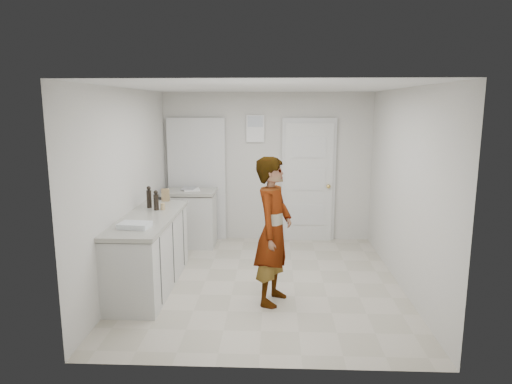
{
  "coord_description": "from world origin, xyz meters",
  "views": [
    {
      "loc": [
        0.13,
        -5.67,
        2.29
      ],
      "look_at": [
        -0.12,
        0.4,
        1.13
      ],
      "focal_mm": 32.0,
      "sensor_mm": 36.0,
      "label": 1
    }
  ],
  "objects_px": {
    "cake_mix_box": "(166,195)",
    "oil_cruet_b": "(149,197)",
    "oil_cruet_a": "(156,201)",
    "baking_dish": "(135,225)",
    "spice_jar": "(163,207)",
    "egg_bowl": "(134,227)",
    "person": "(273,231)"
  },
  "relations": [
    {
      "from": "person",
      "to": "oil_cruet_b",
      "type": "height_order",
      "value": "person"
    },
    {
      "from": "cake_mix_box",
      "to": "oil_cruet_b",
      "type": "relative_size",
      "value": 0.61
    },
    {
      "from": "spice_jar",
      "to": "oil_cruet_a",
      "type": "height_order",
      "value": "oil_cruet_a"
    },
    {
      "from": "person",
      "to": "oil_cruet_a",
      "type": "height_order",
      "value": "person"
    },
    {
      "from": "cake_mix_box",
      "to": "oil_cruet_a",
      "type": "height_order",
      "value": "oil_cruet_a"
    },
    {
      "from": "spice_jar",
      "to": "baking_dish",
      "type": "distance_m",
      "value": 0.91
    },
    {
      "from": "person",
      "to": "oil_cruet_a",
      "type": "bearing_deg",
      "value": 83.13
    },
    {
      "from": "oil_cruet_a",
      "to": "baking_dish",
      "type": "relative_size",
      "value": 0.74
    },
    {
      "from": "person",
      "to": "oil_cruet_b",
      "type": "distance_m",
      "value": 1.9
    },
    {
      "from": "cake_mix_box",
      "to": "person",
      "type": "bearing_deg",
      "value": -46.78
    },
    {
      "from": "spice_jar",
      "to": "person",
      "type": "bearing_deg",
      "value": -27.03
    },
    {
      "from": "spice_jar",
      "to": "oil_cruet_b",
      "type": "height_order",
      "value": "oil_cruet_b"
    },
    {
      "from": "oil_cruet_b",
      "to": "spice_jar",
      "type": "bearing_deg",
      "value": -28.2
    },
    {
      "from": "spice_jar",
      "to": "oil_cruet_b",
      "type": "bearing_deg",
      "value": 151.8
    },
    {
      "from": "person",
      "to": "spice_jar",
      "type": "relative_size",
      "value": 19.52
    },
    {
      "from": "oil_cruet_b",
      "to": "person",
      "type": "bearing_deg",
      "value": -27.18
    },
    {
      "from": "cake_mix_box",
      "to": "baking_dish",
      "type": "height_order",
      "value": "cake_mix_box"
    },
    {
      "from": "oil_cruet_a",
      "to": "cake_mix_box",
      "type": "bearing_deg",
      "value": 90.9
    },
    {
      "from": "cake_mix_box",
      "to": "oil_cruet_b",
      "type": "bearing_deg",
      "value": -112.54
    },
    {
      "from": "oil_cruet_b",
      "to": "egg_bowl",
      "type": "distance_m",
      "value": 1.08
    },
    {
      "from": "oil_cruet_b",
      "to": "baking_dish",
      "type": "xyz_separation_m",
      "value": [
        0.11,
        -1.02,
        -0.12
      ]
    },
    {
      "from": "person",
      "to": "baking_dish",
      "type": "height_order",
      "value": "person"
    },
    {
      "from": "egg_bowl",
      "to": "spice_jar",
      "type": "bearing_deg",
      "value": 84.57
    },
    {
      "from": "oil_cruet_a",
      "to": "egg_bowl",
      "type": "bearing_deg",
      "value": -90.5
    },
    {
      "from": "person",
      "to": "cake_mix_box",
      "type": "bearing_deg",
      "value": 68.81
    },
    {
      "from": "oil_cruet_b",
      "to": "egg_bowl",
      "type": "height_order",
      "value": "oil_cruet_b"
    },
    {
      "from": "oil_cruet_a",
      "to": "spice_jar",
      "type": "bearing_deg",
      "value": 9.98
    },
    {
      "from": "spice_jar",
      "to": "egg_bowl",
      "type": "bearing_deg",
      "value": -95.43
    },
    {
      "from": "cake_mix_box",
      "to": "oil_cruet_b",
      "type": "xyz_separation_m",
      "value": [
        -0.12,
        -0.43,
        0.05
      ]
    },
    {
      "from": "spice_jar",
      "to": "oil_cruet_a",
      "type": "relative_size",
      "value": 0.33
    },
    {
      "from": "baking_dish",
      "to": "oil_cruet_a",
      "type": "bearing_deg",
      "value": 88.84
    },
    {
      "from": "spice_jar",
      "to": "egg_bowl",
      "type": "xyz_separation_m",
      "value": [
        -0.09,
        -0.95,
        -0.02
      ]
    }
  ]
}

